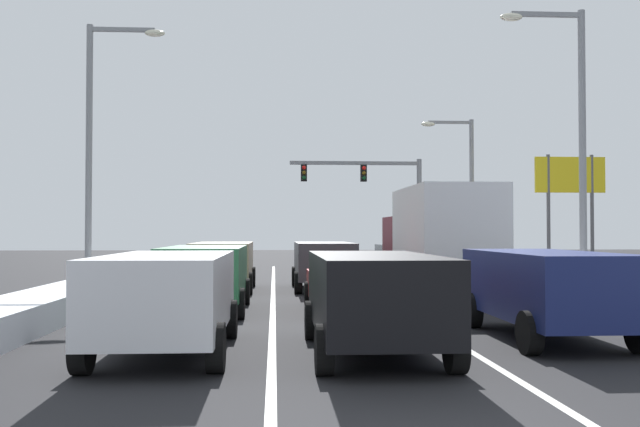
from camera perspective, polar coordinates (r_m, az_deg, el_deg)
The scene contains 19 objects.
ground_plane at distance 19.68m, azimuth 1.21°, elevation -7.46°, with size 120.00×120.00×0.00m, color black.
lane_stripe_between_right_lane_and_center_lane at distance 23.29m, azimuth 4.68°, elevation -6.51°, with size 0.14×37.99×0.01m, color silver.
lane_stripe_between_center_lane_and_left_lane at distance 23.04m, azimuth -3.77°, elevation -6.56°, with size 0.14×37.99×0.01m, color silver.
snow_bank_right_shoulder at distance 24.58m, azimuth 17.05°, elevation -5.17°, with size 1.50×37.99×0.87m, color white.
snow_bank_left_shoulder at distance 23.63m, azimuth -16.79°, elevation -5.62°, with size 1.62×37.99×0.63m, color white.
suv_navy_right_lane_nearest at distance 14.39m, azimuth 17.65°, elevation -5.54°, with size 2.16×4.90×1.67m.
box_truck_right_lane_second at distance 22.23m, azimuth 9.48°, elevation -1.84°, with size 2.53×7.20×3.36m.
sedan_silver_right_lane_third at distance 30.23m, azimuth 6.20°, elevation -3.90°, with size 2.00×4.50×1.51m.
suv_black_center_lane_nearest at distance 12.06m, azimuth 4.33°, elevation -6.41°, with size 2.16×4.90×1.67m.
sedan_red_center_lane_second at distance 18.49m, azimuth 2.07°, elevation -5.46°, with size 2.00×4.50×1.51m.
suv_charcoal_center_lane_third at distance 25.32m, azimuth 0.29°, elevation -3.81°, with size 2.16×4.90×1.67m.
suv_white_left_lane_nearest at distance 12.35m, azimuth -12.11°, elevation -6.26°, with size 2.16×4.90×1.67m.
suv_green_left_lane_second at distance 18.61m, azimuth -9.15°, elevation -4.64°, with size 2.16×4.90×1.67m.
suv_tan_left_lane_third at distance 25.16m, azimuth -7.76°, elevation -3.81°, with size 2.16×4.90×1.67m.
traffic_light_gantry at distance 40.72m, azimuth 4.72°, elevation 1.99°, with size 7.54×0.47×6.20m.
street_lamp_right_mid at distance 23.31m, azimuth 19.45°, elevation 6.52°, with size 2.66×0.36×8.87m.
street_lamp_right_far at distance 36.39m, azimuth 11.45°, elevation 2.63°, with size 2.66×0.36×7.67m.
street_lamp_left_mid at distance 25.65m, azimuth -17.24°, elevation 6.11°, with size 2.66×0.36×9.15m.
roadside_sign_right at distance 33.81m, azimuth 19.35°, elevation 1.96°, with size 3.20×0.16×5.50m.
Camera 1 is at (-1.66, -5.68, 2.06)m, focal length 40.06 mm.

